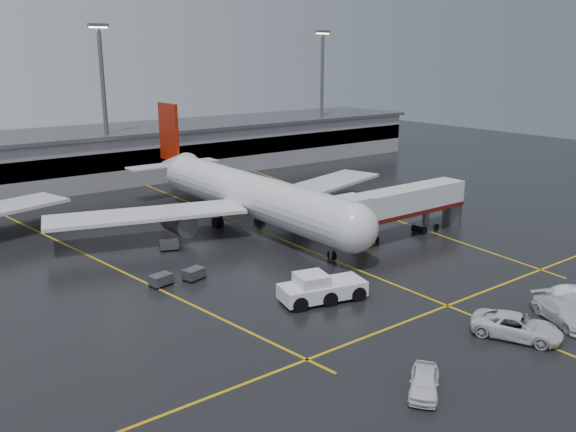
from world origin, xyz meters
TOP-DOWN VIEW (x-y plane):
  - ground at (0.00, 0.00)m, footprint 220.00×220.00m
  - apron_line_centre at (0.00, 0.00)m, footprint 0.25×90.00m
  - apron_line_stop at (0.00, -22.00)m, footprint 60.00×0.25m
  - apron_line_left at (-20.00, 10.00)m, footprint 9.99×69.35m
  - apron_line_right at (18.00, 10.00)m, footprint 7.57×69.64m
  - terminal at (0.00, 47.93)m, footprint 122.00×19.00m
  - light_mast_mid at (-5.00, 42.00)m, footprint 3.00×1.20m
  - light_mast_right at (40.00, 42.00)m, footprint 3.00×1.20m
  - main_airliner at (0.00, 9.70)m, footprint 48.80×45.60m
  - jet_bridge at (11.87, -6.00)m, footprint 19.90×3.40m
  - pushback_tractor at (-7.98, -14.52)m, footprint 8.05×4.78m
  - belt_loader at (6.69, -5.15)m, footprint 3.96×2.42m
  - service_van_a at (-0.65, -28.92)m, footprint 5.59×7.26m
  - service_van_b at (4.73, -29.69)m, footprint 4.77×6.55m
  - service_van_d at (-12.24, -29.78)m, footprint 4.67×4.18m
  - baggage_cart_a at (-14.34, -3.37)m, footprint 2.28×1.79m
  - baggage_cart_b at (-17.54, -2.89)m, footprint 2.22×1.67m
  - baggage_cart_c at (-12.19, 6.24)m, footprint 2.32×1.89m

SIDE VIEW (x-z plane):
  - ground at x=0.00m, z-range 0.00..0.00m
  - apron_line_centre at x=0.00m, z-range 0.00..0.02m
  - apron_line_stop at x=0.00m, z-range 0.00..0.02m
  - apron_line_left at x=-20.00m, z-range 0.00..0.02m
  - apron_line_right at x=18.00m, z-range 0.00..0.02m
  - belt_loader at x=6.69m, z-range -0.59..1.75m
  - baggage_cart_a at x=-14.34m, z-range 0.07..1.19m
  - baggage_cart_b at x=-17.54m, z-range 0.07..1.19m
  - baggage_cart_c at x=-12.19m, z-range 0.07..1.19m
  - service_van_d at x=-12.24m, z-range 0.00..1.53m
  - service_van_b at x=4.73m, z-range 0.00..1.76m
  - service_van_a at x=-0.65m, z-range 0.00..1.83m
  - pushback_tractor at x=-7.98m, z-range -0.28..2.42m
  - jet_bridge at x=11.87m, z-range 0.91..6.96m
  - main_airliner at x=0.00m, z-range -2.84..11.26m
  - terminal at x=0.00m, z-range 0.02..8.62m
  - light_mast_mid at x=-5.00m, z-range 1.75..27.20m
  - light_mast_right at x=40.00m, z-range 1.75..27.20m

